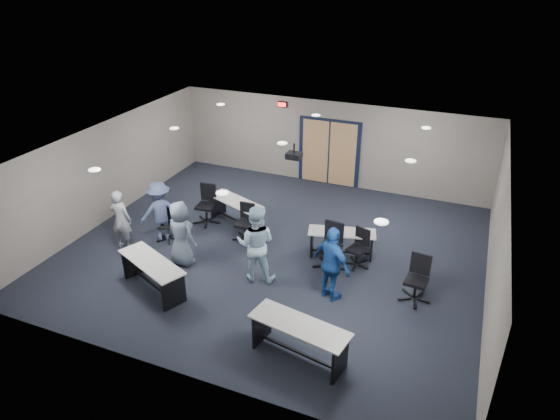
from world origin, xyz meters
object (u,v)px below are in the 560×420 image
at_px(table_front_right, 299,335).
at_px(person_lightblue, 256,244).
at_px(chair_loose_right, 417,280).
at_px(chair_back_b, 245,223).
at_px(table_back_left, 236,208).
at_px(person_navy, 332,264).
at_px(chair_back_d, 357,248).
at_px(person_plaid, 181,233).
at_px(table_back_right, 342,239).
at_px(chair_back_c, 330,247).
at_px(chair_back_a, 206,205).
at_px(person_gray, 121,219).
at_px(person_back, 160,211).
at_px(chair_loose_left, 167,224).
at_px(table_front_left, 152,271).

relative_size(table_front_right, person_lightblue, 1.07).
bearing_deg(chair_loose_right, chair_back_b, 173.85).
height_order(table_back_left, person_navy, person_navy).
bearing_deg(chair_back_d, person_plaid, -139.73).
relative_size(table_back_right, chair_back_c, 1.53).
bearing_deg(table_back_left, person_plaid, -75.03).
bearing_deg(chair_back_d, table_back_left, -172.82).
bearing_deg(table_back_left, chair_back_c, 1.77).
distance_m(chair_back_a, person_gray, 2.34).
xyz_separation_m(table_back_left, chair_back_a, (-0.78, -0.26, 0.06)).
relative_size(table_back_left, person_back, 1.12).
relative_size(chair_back_a, chair_loose_right, 1.05).
bearing_deg(chair_back_d, chair_loose_left, -152.59).
height_order(chair_back_c, chair_back_d, chair_back_c).
bearing_deg(person_gray, chair_back_b, -154.86).
relative_size(chair_back_c, person_gray, 0.71).
distance_m(table_back_right, person_back, 4.65).
relative_size(table_front_left, chair_loose_right, 1.86).
xyz_separation_m(table_front_left, chair_back_c, (3.31, 2.34, 0.05)).
bearing_deg(table_back_right, chair_back_c, -114.83).
height_order(table_back_left, chair_back_c, chair_back_c).
bearing_deg(person_plaid, chair_back_d, -145.33).
xyz_separation_m(table_back_right, chair_loose_left, (-4.39, -0.97, 0.01)).
bearing_deg(chair_loose_left, chair_back_a, 48.25).
distance_m(person_gray, person_back, 0.99).
bearing_deg(table_front_right, person_gray, 170.55).
distance_m(table_front_right, person_navy, 1.98).
relative_size(chair_back_a, chair_back_d, 1.17).
relative_size(table_front_left, person_plaid, 1.19).
bearing_deg(table_front_right, person_back, 161.14).
distance_m(chair_back_d, person_navy, 1.52).
bearing_deg(table_back_left, table_front_right, -28.92).
relative_size(chair_back_d, person_navy, 0.54).
relative_size(table_front_left, chair_back_a, 1.76).
height_order(table_back_left, chair_back_a, chair_back_a).
relative_size(table_back_left, person_plaid, 1.12).
distance_m(chair_loose_left, person_gray, 1.15).
xyz_separation_m(table_front_left, chair_loose_left, (-0.96, 1.99, -0.05)).
bearing_deg(table_back_right, person_lightblue, -146.26).
distance_m(chair_back_c, person_plaid, 3.51).
bearing_deg(person_back, table_front_right, 105.68).
distance_m(chair_back_b, chair_loose_right, 4.60).
bearing_deg(person_gray, person_back, -138.58).
relative_size(chair_back_a, chair_back_b, 1.12).
bearing_deg(chair_back_a, chair_back_c, -17.91).
bearing_deg(table_back_right, table_front_right, -100.25).
xyz_separation_m(table_back_left, table_back_right, (3.14, -0.49, -0.04)).
distance_m(chair_back_b, person_lightblue, 1.86).
height_order(table_front_right, chair_back_d, chair_back_d).
xyz_separation_m(chair_back_c, person_back, (-4.41, -0.38, 0.25)).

